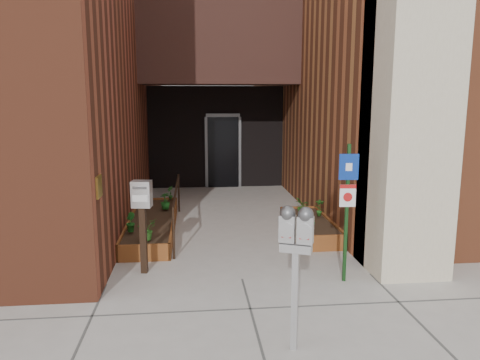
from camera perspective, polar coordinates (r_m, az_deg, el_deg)
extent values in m
plane|color=#9E9991|center=(7.18, 0.26, -12.00)|extent=(80.00, 80.00, 0.00)
cube|color=#984B2C|center=(15.48, 21.01, 18.08)|extent=(8.00, 13.70, 10.00)
cube|color=#C1B294|center=(7.57, 19.79, 5.71)|extent=(1.10, 1.20, 4.40)
cube|color=black|center=(12.69, -2.71, 16.04)|extent=(4.20, 2.00, 2.00)
cube|color=black|center=(14.08, -2.94, 5.28)|extent=(4.00, 0.30, 3.00)
cube|color=black|center=(13.96, -2.07, 3.38)|extent=(0.90, 0.06, 2.10)
cube|color=#B79338|center=(6.65, -16.85, -0.77)|extent=(0.04, 0.30, 0.30)
cube|color=brown|center=(8.00, -11.70, -8.71)|extent=(0.90, 0.04, 0.30)
cube|color=brown|center=(11.41, -9.93, -2.91)|extent=(0.90, 0.04, 0.30)
cube|color=brown|center=(9.74, -13.18, -5.32)|extent=(0.04, 3.60, 0.30)
cube|color=brown|center=(9.67, -8.10, -5.27)|extent=(0.04, 3.60, 0.30)
cube|color=black|center=(9.70, -10.65, -5.41)|extent=(0.82, 3.52, 0.26)
cube|color=brown|center=(8.47, 10.37, -7.59)|extent=(0.80, 0.04, 0.30)
cube|color=brown|center=(10.48, 7.09, -4.03)|extent=(0.80, 0.04, 0.30)
cube|color=brown|center=(9.38, 6.29, -5.72)|extent=(0.04, 2.20, 0.30)
cube|color=brown|center=(9.56, 10.77, -5.52)|extent=(0.04, 2.20, 0.30)
cube|color=black|center=(9.47, 8.55, -5.74)|extent=(0.72, 2.12, 0.26)
cylinder|color=black|center=(7.95, -8.11, -6.45)|extent=(0.04, 0.04, 0.90)
cylinder|color=black|center=(11.15, -7.47, -1.58)|extent=(0.04, 0.04, 0.90)
cylinder|color=black|center=(9.45, -7.80, -1.07)|extent=(0.04, 3.30, 0.04)
cube|color=#AEADB0|center=(5.20, 6.68, -14.46)|extent=(0.09, 0.09, 1.11)
cube|color=#AEADB0|center=(4.98, 6.83, -8.20)|extent=(0.36, 0.25, 0.09)
cube|color=#AEADB0|center=(4.94, 5.80, -5.92)|extent=(0.20, 0.17, 0.29)
sphere|color=#59595B|center=(4.89, 5.83, -4.05)|extent=(0.16, 0.16, 0.16)
cube|color=white|center=(4.88, 5.67, -5.85)|extent=(0.09, 0.04, 0.06)
cube|color=#B21414|center=(4.90, 5.65, -6.85)|extent=(0.09, 0.04, 0.03)
cube|color=#AEADB0|center=(4.91, 7.96, -6.07)|extent=(0.20, 0.17, 0.29)
sphere|color=#59595B|center=(4.86, 8.01, -4.20)|extent=(0.16, 0.16, 0.16)
cube|color=white|center=(4.85, 7.86, -6.01)|extent=(0.09, 0.04, 0.06)
cube|color=#B21414|center=(4.87, 7.84, -7.01)|extent=(0.09, 0.04, 0.03)
cube|color=#133413|center=(6.98, 12.84, -4.07)|extent=(0.05, 0.05, 2.05)
cube|color=navy|center=(6.82, 13.13, 1.57)|extent=(0.28, 0.04, 0.37)
cube|color=white|center=(6.82, 13.14, 1.56)|extent=(0.09, 0.02, 0.11)
cube|color=white|center=(6.89, 12.99, -1.88)|extent=(0.23, 0.04, 0.33)
cube|color=#B21414|center=(6.86, 13.04, -0.78)|extent=(0.23, 0.03, 0.06)
cylinder|color=#B21414|center=(6.89, 13.01, -2.05)|extent=(0.13, 0.02, 0.13)
cube|color=black|center=(7.41, -11.69, -7.15)|extent=(0.11, 0.11, 1.06)
cube|color=silver|center=(7.23, -11.90, -1.67)|extent=(0.32, 0.25, 0.41)
cube|color=#59595B|center=(7.10, -12.16, -0.94)|extent=(0.21, 0.04, 0.04)
cube|color=white|center=(7.14, -12.11, -2.23)|extent=(0.23, 0.04, 0.10)
imported|color=#225117|center=(8.13, -11.33, -5.93)|extent=(0.46, 0.46, 0.36)
imported|color=#1B5F1B|center=(8.68, -13.24, -5.02)|extent=(0.25, 0.25, 0.35)
imported|color=#1A5C1B|center=(10.21, -9.09, -2.53)|extent=(0.28, 0.28, 0.37)
imported|color=#1E5819|center=(11.15, -8.50, -1.55)|extent=(0.23, 0.23, 0.32)
imported|color=#164F1A|center=(8.74, 8.57, -4.87)|extent=(0.20, 0.20, 0.32)
imported|color=#23621C|center=(9.67, 9.69, -3.31)|extent=(0.23, 0.23, 0.35)
imported|color=#25601B|center=(9.66, 7.69, -3.23)|extent=(0.34, 0.34, 0.36)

